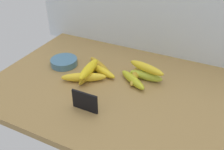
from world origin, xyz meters
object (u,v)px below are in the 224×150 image
banana_3 (133,80)px  banana_8 (89,69)px  banana_7 (147,68)px  fruit_bowl (64,62)px  chalkboard_sign (85,102)px  banana_5 (84,77)px  banana_4 (101,71)px  banana_0 (136,75)px  banana_6 (146,76)px  banana_2 (100,66)px  banana_1 (88,74)px

banana_3 → banana_8: size_ratio=0.96×
banana_7 → fruit_bowl: bearing=-171.6°
chalkboard_sign → banana_8: (-9.49, 19.59, 1.62)cm
banana_5 → banana_8: size_ratio=1.18×
banana_4 → banana_5: banana_5 is taller
banana_0 → banana_8: banana_8 is taller
banana_5 → banana_6: (25.28, 13.72, -0.05)cm
banana_0 → banana_7: size_ratio=1.01×
banana_4 → banana_7: size_ratio=0.96×
fruit_bowl → banana_6: (41.99, 5.64, 0.38)cm
banana_4 → banana_6: banana_6 is taller
banana_0 → banana_2: bearing=-178.2°
banana_1 → banana_8: size_ratio=1.09×
banana_1 → banana_8: 4.24cm
banana_8 → chalkboard_sign: bearing=-64.2°
fruit_bowl → banana_0: (37.21, 4.87, -0.01)cm
banana_0 → banana_7: 6.47cm
banana_0 → fruit_bowl: bearing=-172.5°
banana_6 → banana_8: banana_8 is taller
banana_6 → banana_7: bearing=108.4°
banana_6 → banana_2: bearing=-176.6°
fruit_bowl → banana_2: size_ratio=0.66×
banana_1 → banana_5: (-0.07, -4.11, 0.45)cm
banana_2 → banana_4: same height
banana_1 → banana_4: bearing=46.9°
banana_2 → banana_4: 4.26cm
banana_7 → banana_8: (-23.68, -11.41, -0.56)cm
fruit_bowl → banana_5: banana_5 is taller
chalkboard_sign → banana_5: chalkboard_sign is taller
banana_3 → banana_2: bearing=167.6°
banana_2 → banana_0: bearing=1.8°
chalkboard_sign → banana_3: chalkboard_sign is taller
banana_1 → banana_6: 26.98cm
banana_3 → banana_6: bearing=51.7°
fruit_bowl → banana_7: banana_7 is taller
banana_0 → banana_7: banana_7 is taller
banana_2 → fruit_bowl: bearing=-167.2°
chalkboard_sign → banana_7: bearing=65.4°
banana_3 → banana_7: 8.41cm
fruit_bowl → banana_1: (16.78, -3.97, -0.02)cm
banana_5 → banana_6: 28.76cm
chalkboard_sign → banana_0: size_ratio=0.60×
fruit_bowl → banana_3: bearing=0.2°
banana_4 → fruit_bowl: bearing=-178.0°
fruit_bowl → banana_2: banana_2 is taller
banana_4 → banana_8: bearing=-116.8°
banana_0 → banana_6: size_ratio=1.15×
chalkboard_sign → fruit_bowl: 37.23cm
fruit_bowl → banana_5: bearing=-25.8°
banana_0 → banana_1: bearing=-156.6°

